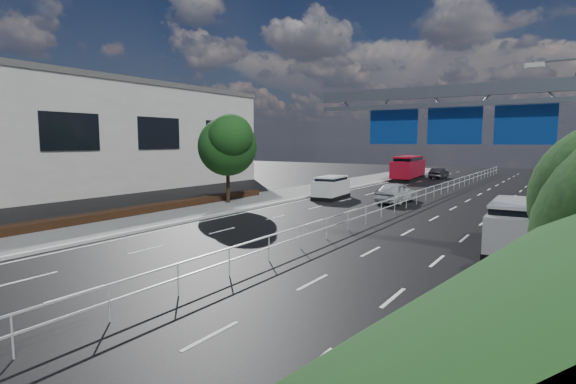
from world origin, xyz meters
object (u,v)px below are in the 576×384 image
Objects in this scene: overhead_gantry at (475,117)px; red_bus at (408,167)px; white_minivan at (331,188)px; near_car_silver at (396,192)px; parked_car_teal at (539,211)px; parked_car_dark at (547,196)px; near_car_dark at (439,173)px; silver_minivan at (519,228)px.

red_bus is (-14.24, 36.65, -4.08)m from overhead_gantry.
overhead_gantry is 20.97m from white_minivan.
white_minivan reaches higher than near_car_silver.
white_minivan is 5.37m from near_car_silver.
overhead_gantry reaches higher than near_car_silver.
parked_car_dark is at bearing 91.57° from parked_car_teal.
overhead_gantry is at bearing -74.39° from red_bus.
near_car_dark is at bearing 119.08° from parked_car_dark.
overhead_gantry reaches higher than white_minivan.
near_car_silver is 25.08m from near_car_dark.
parked_car_teal is at bearing 162.52° from near_car_silver.
silver_minivan is at bearing 66.46° from overhead_gantry.
near_car_silver is at bearing 160.96° from parked_car_teal.
white_minivan is at bearing -94.30° from red_bus.
near_car_silver is 1.15× the size of near_car_dark.
white_minivan is 1.08× the size of near_car_dark.
white_minivan is 21.54m from red_bus.
overhead_gantry is 1.82× the size of parked_car_dark.
white_minivan reaches higher than parked_car_dark.
red_bus reaches higher than white_minivan.
red_bus is 23.83m from parked_car_dark.
red_bus is at bearing -71.31° from near_car_silver.
near_car_dark reaches higher than parked_car_teal.
red_bus reaches higher than silver_minivan.
near_car_dark is at bearing -79.67° from near_car_silver.
white_minivan is at bearing 86.87° from near_car_dark.
overhead_gantry is at bearing 121.29° from near_car_silver.
near_car_dark is at bearing 107.31° from silver_minivan.
red_bus is at bearing 111.24° from overhead_gantry.
parked_car_dark reaches higher than parked_car_teal.
white_minivan is 0.96× the size of parked_car_teal.
white_minivan is 15.74m from parked_car_dark.
near_car_silver is at bearing 99.00° from near_car_dark.
silver_minivan reaches higher than parked_car_teal.
white_minivan is at bearing -168.40° from parked_car_dark.
near_car_dark is at bearing 79.69° from white_minivan.
near_car_dark is (2.69, 3.93, -0.85)m from red_bus.
white_minivan is 0.79× the size of parked_car_dark.
parked_car_teal is at bearing -92.00° from parked_car_dark.
overhead_gantry reaches higher than red_bus.
overhead_gantry is at bearing 107.68° from near_car_dark.
overhead_gantry is 2.22× the size of parked_car_teal.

